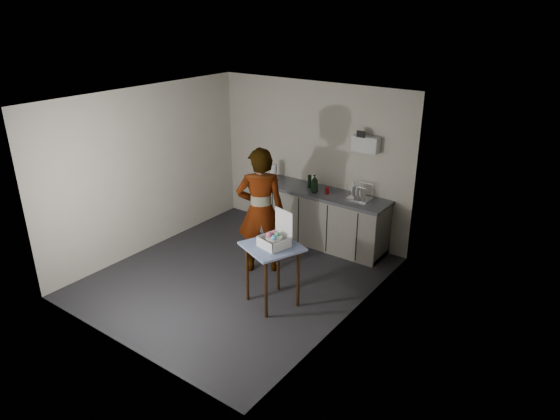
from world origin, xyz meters
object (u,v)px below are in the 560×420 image
Objects in this scene: soda_can at (327,190)px; dark_bottle at (310,182)px; kitchen_counter at (322,219)px; dish_rack at (359,196)px; side_table at (272,253)px; soap_bottle at (315,184)px; standing_man at (260,211)px; paper_towel at (273,173)px; bakery_box at (275,239)px.

dark_bottle is (-0.38, 0.07, 0.05)m from soda_can.
kitchen_counter is 6.40× the size of dish_rack.
soap_bottle is (-0.53, 1.84, 0.31)m from side_table.
standing_man is (-0.26, -1.30, 0.52)m from kitchen_counter.
kitchen_counter is 0.83m from dish_rack.
soda_can is 0.37× the size of paper_towel.
standing_man is 1.62m from dish_rack.
kitchen_counter reaches higher than side_table.
kitchen_counter is 7.40× the size of soap_bottle.
dark_bottle reaches higher than soda_can.
paper_towel reaches higher than soda_can.
dark_bottle reaches higher than side_table.
soda_can is (0.37, 1.26, 0.02)m from standing_man.
kitchen_counter is 20.30× the size of soda_can.
soda_can is at bearing -169.61° from dish_rack.
dish_rack is at bearing 3.28° from paper_towel.
bakery_box is at bearing -79.10° from soda_can.
standing_man is 1.33m from dark_bottle.
dark_bottle is (-0.01, 1.33, 0.07)m from standing_man.
paper_towel reaches higher than dark_bottle.
paper_towel is at bearing 179.81° from soda_can.
standing_man reaches higher than side_table.
soda_can is 1.08m from paper_towel.
soap_bottle reaches higher than soda_can.
standing_man is 4.16× the size of bakery_box.
soap_bottle is 0.74m from dish_rack.
standing_man reaches higher than bakery_box.
bakery_box is at bearing -76.29° from kitchen_counter.
dish_rack is (0.19, 2.00, 0.22)m from side_table.
soap_bottle reaches higher than dish_rack.
side_table is 3.94× the size of dark_bottle.
soap_bottle is 1.90m from bakery_box.
dark_bottle is (-0.27, 0.03, 0.59)m from kitchen_counter.
dish_rack reaches higher than side_table.
soda_can is at bearing 114.24° from bakery_box.
soap_bottle is 1.01× the size of paper_towel.
paper_towel is (-1.41, 1.91, 0.31)m from side_table.
side_table is at bearing -70.22° from dark_bottle.
side_table is at bearing 98.19° from standing_man.
soap_bottle is 0.23m from soda_can.
side_table is at bearing -53.68° from paper_towel.
bakery_box reaches higher than side_table.
dish_rack is (0.88, 1.36, 0.02)m from standing_man.
dark_bottle is at bearing 143.06° from soap_bottle.
dark_bottle is at bearing 124.16° from bakery_box.
dark_bottle is 0.70m from paper_towel.
kitchen_counter is 0.55m from soda_can.
dark_bottle is 0.72× the size of paper_towel.
soda_can is at bearing 121.46° from side_table.
standing_man reaches higher than dark_bottle.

